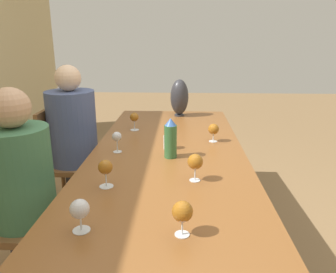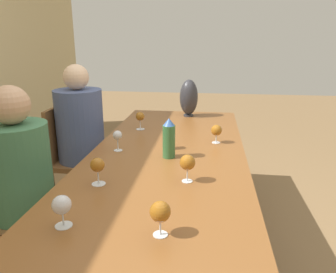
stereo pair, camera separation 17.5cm
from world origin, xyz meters
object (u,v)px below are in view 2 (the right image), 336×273
water_bottle (169,139)px  person_far (83,137)px  wine_glass_4 (216,130)px  wine_glass_2 (140,117)px  wine_glass_3 (62,205)px  chair_near (14,208)px  wine_glass_5 (117,136)px  water_tumbler (169,142)px  wine_glass_6 (160,212)px  wine_glass_0 (97,166)px  vase (189,98)px  wine_glass_1 (187,163)px  person_near (24,185)px  chair_far (75,156)px

water_bottle → person_far: person_far is taller
wine_glass_4 → person_far: 1.12m
water_bottle → wine_glass_4: bearing=-41.5°
wine_glass_2 → wine_glass_3: bearing=179.8°
chair_near → wine_glass_5: bearing=-52.3°
water_tumbler → wine_glass_6: (-1.00, -0.10, 0.05)m
water_tumbler → wine_glass_5: (-0.08, 0.33, 0.06)m
wine_glass_6 → person_far: 1.65m
wine_glass_0 → person_far: person_far is taller
water_bottle → vase: 1.13m
water_bottle → person_far: size_ratio=0.20×
wine_glass_6 → wine_glass_5: bearing=24.7°
water_bottle → person_far: bearing=54.4°
wine_glass_1 → wine_glass_3: bearing=136.7°
person_near → person_far: bearing=-0.0°
vase → wine_glass_2: bearing=145.5°
wine_glass_3 → wine_glass_4: bearing=-27.8°
chair_near → vase: bearing=-32.3°
vase → wine_glass_0: size_ratio=2.44×
wine_glass_1 → wine_glass_3: (-0.48, 0.45, -0.01)m
wine_glass_5 → person_near: 0.63m
person_near → vase: bearing=-29.9°
wine_glass_1 → wine_glass_5: 0.64m
water_tumbler → wine_glass_6: 1.00m
water_tumbler → chair_far: (0.40, 0.85, -0.28)m
person_far → wine_glass_1: bearing=-134.3°
wine_glass_2 → water_bottle: bearing=-152.9°
wine_glass_3 → wine_glass_5: (0.90, 0.03, 0.01)m
person_near → person_far: (0.89, -0.00, 0.02)m
wine_glass_0 → person_near: person_near is taller
wine_glass_1 → wine_glass_4: size_ratio=1.11×
wine_glass_0 → person_near: bearing=77.3°
wine_glass_1 → wine_glass_0: bearing=101.6°
wine_glass_5 → water_tumbler: bearing=-76.0°
vase → person_far: size_ratio=0.28×
wine_glass_1 → wine_glass_5: wine_glass_1 is taller
wine_glass_4 → person_near: person_near is taller
vase → wine_glass_2: (-0.51, 0.35, -0.07)m
wine_glass_5 → person_near: size_ratio=0.11×
wine_glass_2 → chair_far: size_ratio=0.16×
wine_glass_2 → wine_glass_5: 0.53m
wine_glass_2 → person_near: 1.06m
wine_glass_2 → chair_far: (-0.05, 0.56, -0.34)m
wine_glass_4 → person_far: person_far is taller
vase → person_near: (-1.45, 0.83, -0.26)m
wine_glass_0 → wine_glass_4: wine_glass_0 is taller
wine_glass_4 → chair_near: 1.38m
wine_glass_2 → vase: bearing=-34.5°
wine_glass_0 → wine_glass_6: wine_glass_0 is taller
wine_glass_1 → chair_near: bearing=89.0°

